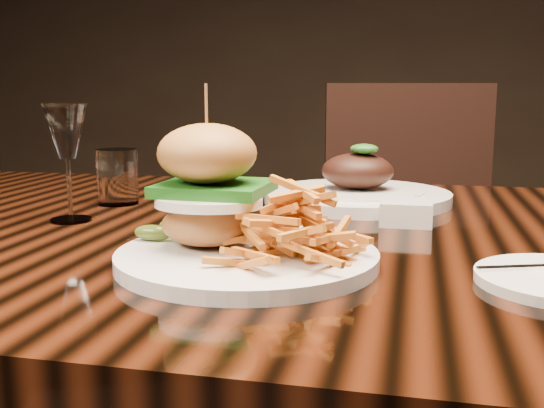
% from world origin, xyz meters
% --- Properties ---
extents(dining_table, '(1.60, 0.90, 0.75)m').
position_xyz_m(dining_table, '(0.00, 0.00, 0.67)').
color(dining_table, black).
rests_on(dining_table, ground).
extents(burger_plate, '(0.27, 0.27, 0.19)m').
position_xyz_m(burger_plate, '(-0.05, -0.19, 0.80)').
color(burger_plate, silver).
rests_on(burger_plate, dining_table).
extents(ramekin, '(0.08, 0.08, 0.03)m').
position_xyz_m(ramekin, '(0.11, 0.06, 0.77)').
color(ramekin, silver).
rests_on(ramekin, dining_table).
extents(wine_glass, '(0.06, 0.06, 0.16)m').
position_xyz_m(wine_glass, '(-0.34, -0.02, 0.87)').
color(wine_glass, white).
rests_on(wine_glass, dining_table).
extents(water_tumbler, '(0.06, 0.06, 0.09)m').
position_xyz_m(water_tumbler, '(-0.34, 0.12, 0.79)').
color(water_tumbler, white).
rests_on(water_tumbler, dining_table).
extents(far_dish, '(0.30, 0.30, 0.10)m').
position_xyz_m(far_dish, '(0.03, 0.22, 0.77)').
color(far_dish, silver).
rests_on(far_dish, dining_table).
extents(chair_far, '(0.54, 0.54, 0.95)m').
position_xyz_m(chair_far, '(0.12, 0.89, 0.54)').
color(chair_far, black).
rests_on(chair_far, ground).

